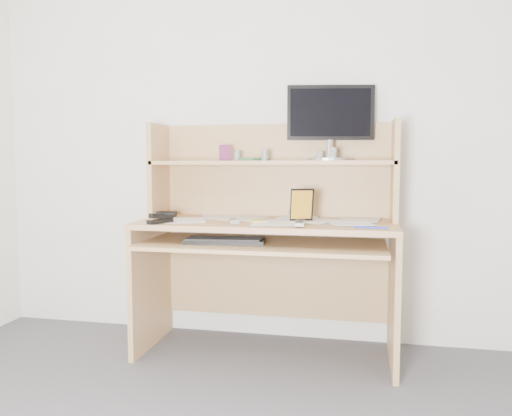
% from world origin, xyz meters
% --- Properties ---
extents(back_wall, '(3.60, 0.04, 2.50)m').
position_xyz_m(back_wall, '(0.00, 1.80, 1.25)').
color(back_wall, white).
rests_on(back_wall, floor).
extents(desk, '(1.40, 0.70, 1.30)m').
position_xyz_m(desk, '(0.00, 1.56, 0.69)').
color(desk, tan).
rests_on(desk, floor).
extents(paper_clutter, '(1.32, 0.54, 0.01)m').
position_xyz_m(paper_clutter, '(0.00, 1.48, 0.75)').
color(paper_clutter, white).
rests_on(paper_clutter, desk).
extents(keyboard, '(0.43, 0.20, 0.03)m').
position_xyz_m(keyboard, '(-0.19, 1.30, 0.66)').
color(keyboard, black).
rests_on(keyboard, desk).
extents(tv_remote, '(0.06, 0.17, 0.02)m').
position_xyz_m(tv_remote, '(0.21, 1.30, 0.76)').
color(tv_remote, '#9F9F9A').
rests_on(tv_remote, paper_clutter).
extents(flip_phone, '(0.08, 0.10, 0.02)m').
position_xyz_m(flip_phone, '(-0.15, 1.33, 0.77)').
color(flip_phone, '#AEADB0').
rests_on(flip_phone, paper_clutter).
extents(stapler, '(0.11, 0.15, 0.05)m').
position_xyz_m(stapler, '(-0.53, 1.26, 0.78)').
color(stapler, black).
rests_on(stapler, paper_clutter).
extents(wallet, '(0.12, 0.10, 0.03)m').
position_xyz_m(wallet, '(-0.62, 1.57, 0.77)').
color(wallet, black).
rests_on(wallet, paper_clutter).
extents(sticky_note_pad, '(0.10, 0.10, 0.01)m').
position_xyz_m(sticky_note_pad, '(-0.04, 1.42, 0.75)').
color(sticky_note_pad, yellow).
rests_on(sticky_note_pad, desk).
extents(digital_camera, '(0.09, 0.06, 0.05)m').
position_xyz_m(digital_camera, '(0.15, 1.57, 0.78)').
color(digital_camera, silver).
rests_on(digital_camera, paper_clutter).
extents(game_case, '(0.12, 0.05, 0.18)m').
position_xyz_m(game_case, '(0.19, 1.48, 0.84)').
color(game_case, black).
rests_on(game_case, paper_clutter).
extents(blue_pen, '(0.16, 0.04, 0.01)m').
position_xyz_m(blue_pen, '(0.55, 1.22, 0.76)').
color(blue_pen, '#1C29D2').
rests_on(blue_pen, paper_clutter).
extents(card_box, '(0.07, 0.04, 0.09)m').
position_xyz_m(card_box, '(-0.28, 1.63, 1.13)').
color(card_box, maroon).
rests_on(card_box, desk).
extents(shelf_book, '(0.17, 0.19, 0.02)m').
position_xyz_m(shelf_book, '(-0.11, 1.66, 1.09)').
color(shelf_book, '#378B59').
rests_on(shelf_book, desk).
extents(chip_stack_a, '(0.06, 0.06, 0.06)m').
position_xyz_m(chip_stack_a, '(-0.21, 1.67, 1.11)').
color(chip_stack_a, black).
rests_on(chip_stack_a, desk).
extents(chip_stack_b, '(0.04, 0.04, 0.07)m').
position_xyz_m(chip_stack_b, '(-0.04, 1.62, 1.11)').
color(chip_stack_b, white).
rests_on(chip_stack_b, desk).
extents(chip_stack_c, '(0.06, 0.06, 0.05)m').
position_xyz_m(chip_stack_c, '(0.27, 1.67, 1.11)').
color(chip_stack_c, black).
rests_on(chip_stack_c, desk).
extents(chip_stack_d, '(0.05, 0.05, 0.07)m').
position_xyz_m(chip_stack_d, '(0.35, 1.59, 1.12)').
color(chip_stack_d, white).
rests_on(chip_stack_d, desk).
extents(monitor, '(0.49, 0.25, 0.42)m').
position_xyz_m(monitor, '(0.33, 1.68, 1.31)').
color(monitor, '#A9A8AD').
rests_on(monitor, desk).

